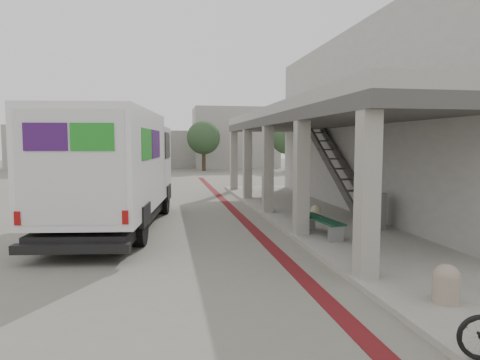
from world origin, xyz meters
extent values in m
plane|color=slate|center=(0.00, 0.00, 0.00)|extent=(120.00, 120.00, 0.00)
cube|color=#5C1215|center=(1.00, 2.00, 0.01)|extent=(0.35, 40.00, 0.01)
cube|color=gray|center=(4.00, 0.00, 0.06)|extent=(4.40, 28.00, 0.12)
cube|color=gray|center=(7.35, 4.50, 3.50)|extent=(4.30, 17.00, 7.00)
cube|color=#484644|center=(3.60, 4.50, 3.50)|extent=(3.40, 16.90, 0.35)
cube|color=gray|center=(3.60, 4.50, 3.85)|extent=(3.40, 16.90, 0.35)
cube|color=#999791|center=(-8.00, 34.00, 2.75)|extent=(10.00, 6.00, 5.50)
cube|color=#999791|center=(-1.00, 38.00, 2.00)|extent=(8.00, 6.00, 4.00)
cube|color=#999791|center=(6.00, 36.00, 3.25)|extent=(9.00, 6.00, 6.50)
cube|color=#999791|center=(-14.00, 37.00, 2.25)|extent=(7.00, 5.00, 4.50)
cylinder|color=#38281C|center=(-5.00, 28.00, 1.20)|extent=(0.36, 0.36, 2.40)
sphere|color=#243A22|center=(-5.00, 28.00, 3.20)|extent=(3.20, 3.20, 3.20)
cylinder|color=#38281C|center=(2.00, 30.00, 1.20)|extent=(0.36, 0.36, 2.40)
sphere|color=#243A22|center=(2.00, 30.00, 3.20)|extent=(3.20, 3.20, 3.20)
cylinder|color=#38281C|center=(10.00, 29.00, 1.20)|extent=(0.36, 0.36, 2.40)
sphere|color=#243A22|center=(10.00, 29.00, 3.20)|extent=(3.20, 3.20, 3.20)
cube|color=black|center=(-3.26, 2.67, 0.45)|extent=(3.28, 8.02, 0.33)
cube|color=white|center=(-3.39, 1.67, 2.17)|extent=(3.37, 6.08, 2.90)
cube|color=white|center=(-2.91, 5.48, 2.00)|extent=(2.91, 2.43, 2.56)
cube|color=white|center=(-2.77, 6.64, 1.06)|extent=(2.51, 0.97, 0.89)
cube|color=black|center=(-2.80, 6.37, 2.62)|extent=(2.50, 0.84, 1.17)
cube|color=black|center=(-3.76, -1.31, 0.39)|extent=(2.58, 0.59, 0.20)
cube|color=#3E1359|center=(-4.62, 2.61, 2.67)|extent=(0.21, 1.55, 0.84)
cube|color=#1E8A21|center=(-4.83, 0.95, 2.67)|extent=(0.21, 1.55, 0.84)
cube|color=#3E1359|center=(-4.25, -1.17, 2.84)|extent=(0.94, 0.15, 0.61)
cube|color=#1E8A21|center=(-3.25, -1.30, 2.84)|extent=(0.94, 0.15, 0.61)
cylinder|color=black|center=(-4.07, 5.68, 0.50)|extent=(0.43, 1.03, 1.00)
cylinder|color=black|center=(-1.75, 5.40, 0.50)|extent=(0.43, 1.03, 1.00)
cylinder|color=black|center=(-4.70, 0.60, 0.50)|extent=(0.43, 1.03, 1.00)
cylinder|color=black|center=(-2.38, 0.31, 0.50)|extent=(0.43, 1.03, 1.00)
cube|color=gray|center=(2.69, -0.65, 0.34)|extent=(0.44, 0.13, 0.43)
cube|color=gray|center=(2.51, 1.06, 0.34)|extent=(0.44, 0.13, 0.43)
cube|color=#133A26|center=(2.44, 0.19, 0.58)|extent=(0.33, 2.06, 0.05)
cube|color=#133A26|center=(2.60, 0.21, 0.58)|extent=(0.33, 2.06, 0.05)
cube|color=#133A26|center=(2.76, 0.22, 0.58)|extent=(0.33, 2.06, 0.05)
cylinder|color=gray|center=(2.77, -4.98, 0.33)|extent=(0.43, 0.43, 0.43)
sphere|color=gray|center=(2.77, -4.98, 0.55)|extent=(0.43, 0.43, 0.43)
cylinder|color=tan|center=(3.22, 2.33, 0.30)|extent=(0.36, 0.36, 0.36)
sphere|color=tan|center=(3.22, 2.33, 0.48)|extent=(0.36, 0.36, 0.36)
cube|color=slate|center=(4.53, 0.88, 0.67)|extent=(0.51, 0.67, 1.10)
camera|label=1|loc=(-1.70, -11.05, 2.71)|focal=32.00mm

